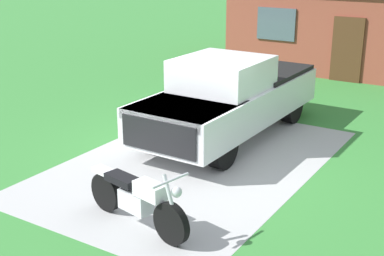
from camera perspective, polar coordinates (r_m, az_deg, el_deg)
name	(u,v)px	position (r m, az deg, el deg)	size (l,w,h in m)	color
ground_plane	(195,162)	(10.89, 0.37, -3.71)	(80.00, 80.00, 0.00)	#357D35
driveway_pad	(195,162)	(10.89, 0.37, -3.70)	(4.55, 7.11, 0.01)	#A9A9A9
motorcycle	(137,199)	(8.34, -5.93, -7.59)	(2.19, 0.80, 1.09)	black
pickup_truck	(231,95)	(12.25, 4.26, 3.51)	(2.06, 5.65, 1.90)	black
neighbor_house	(370,19)	(20.40, 18.58, 11.10)	(9.60, 5.60, 3.50)	brown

